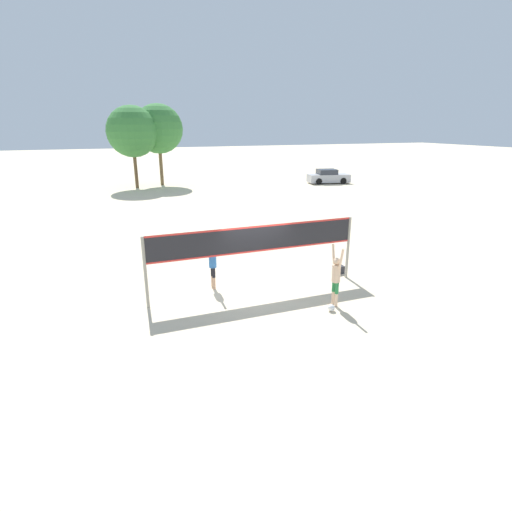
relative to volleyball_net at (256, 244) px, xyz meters
The scene contains 9 objects.
ground_plane 1.82m from the volleyball_net, ahead, with size 200.00×200.00×0.00m, color beige.
volleyball_net is the anchor object (origin of this frame).
player_spiker 3.02m from the volleyball_net, 45.96° to the right, with size 0.28×0.70×2.11m.
player_blocker 1.79m from the volleyball_net, 148.68° to the left, with size 0.28×0.69×2.03m.
volleyball 3.45m from the volleyball_net, 55.36° to the right, with size 0.23×0.23×0.23m.
gear_bag 4.22m from the volleyball_net, ahead, with size 0.44×0.27×0.31m.
parked_car_near 29.65m from the volleyball_net, 54.12° to the left, with size 4.52×2.53×1.44m.
tree_left_cluster 29.17m from the volleyball_net, 88.21° to the left, with size 4.74×4.74×7.84m.
tree_right_cluster 28.07m from the volleyball_net, 93.43° to the left, with size 4.72×4.72×7.61m.
Camera 1 is at (-4.90, -12.71, 5.85)m, focal length 28.00 mm.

